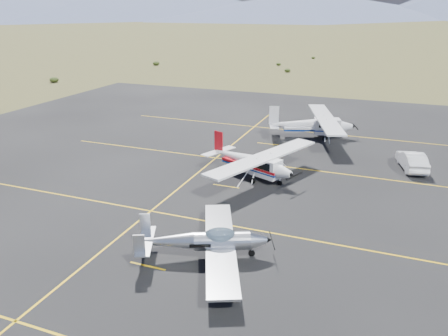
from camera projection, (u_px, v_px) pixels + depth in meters
The scene contains 6 objects.
ground at pixel (229, 244), 23.79m from camera, with size 1600.00×1600.00×0.00m, color #383D1C.
apron at pixel (264, 195), 29.91m from camera, with size 72.00×72.00×0.02m, color black.
aircraft_low_wing at pixel (207, 241), 22.17m from camera, with size 6.88×8.97×2.00m.
aircraft_cessna at pixel (252, 161), 32.77m from camera, with size 8.08×10.98×2.86m.
aircraft_plain at pixel (312, 124), 42.46m from camera, with size 8.35×12.05×3.09m.
sedan at pixel (412, 160), 34.42m from camera, with size 1.52×4.35×1.43m, color white.
Camera 1 is at (7.25, -19.55, 12.19)m, focal length 35.00 mm.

